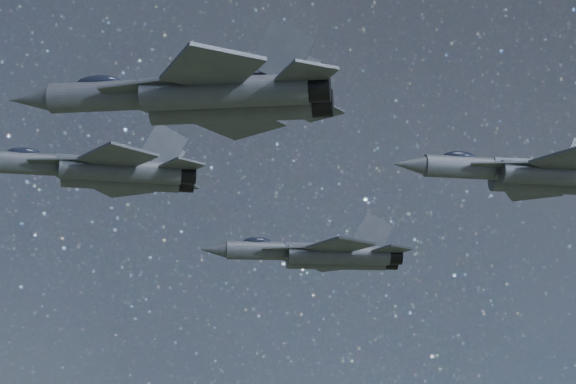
# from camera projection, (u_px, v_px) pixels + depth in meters

# --- Properties ---
(jet_lead) EXTENTS (17.21, 11.51, 4.36)m
(jet_lead) POSITION_uv_depth(u_px,v_px,m) (101.00, 170.00, 66.69)
(jet_lead) COLOR #393E47
(jet_left) EXTENTS (18.63, 12.70, 4.68)m
(jet_left) POSITION_uv_depth(u_px,v_px,m) (321.00, 254.00, 84.66)
(jet_left) COLOR #393E47
(jet_right) EXTENTS (18.50, 13.10, 4.70)m
(jet_right) POSITION_uv_depth(u_px,v_px,m) (201.00, 96.00, 51.47)
(jet_right) COLOR #393E47
(jet_slot) EXTENTS (19.36, 13.01, 4.89)m
(jet_slot) POSITION_uv_depth(u_px,v_px,m) (535.00, 174.00, 73.46)
(jet_slot) COLOR #393E47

